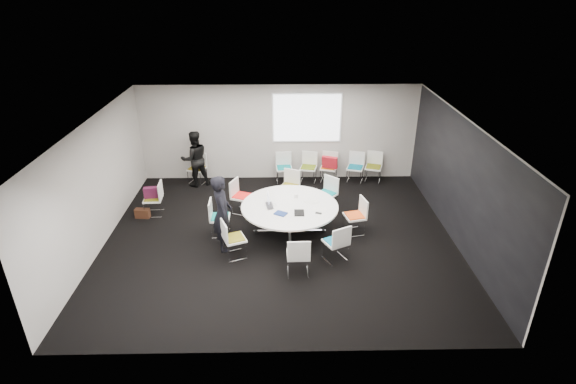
{
  "coord_description": "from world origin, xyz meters",
  "views": [
    {
      "loc": [
        0.02,
        -8.94,
        5.53
      ],
      "look_at": [
        0.2,
        0.4,
        1.0
      ],
      "focal_mm": 28.0,
      "sensor_mm": 36.0,
      "label": 1
    }
  ],
  "objects_px": {
    "chair_ring_f": "(234,245)",
    "chair_back_e": "(373,172)",
    "chair_back_b": "(308,173)",
    "chair_spare_left": "(155,205)",
    "brown_bag": "(142,213)",
    "conference_table": "(290,213)",
    "chair_ring_a": "(355,222)",
    "chair_ring_e": "(220,224)",
    "chair_back_a": "(284,173)",
    "chair_ring_c": "(289,193)",
    "chair_back_c": "(328,173)",
    "maroon_bag": "(152,192)",
    "chair_ring_d": "(242,202)",
    "chair_person_back": "(198,174)",
    "chair_back_d": "(355,173)",
    "person_back": "(195,159)",
    "chair_ring_b": "(326,200)",
    "chair_ring_g": "(298,262)",
    "chair_ring_h": "(336,249)",
    "cup": "(296,196)",
    "laptop": "(272,205)",
    "person_main": "(222,213)"
  },
  "relations": [
    {
      "from": "chair_ring_c",
      "to": "chair_ring_g",
      "type": "xyz_separation_m",
      "value": [
        0.11,
        -3.22,
        0.0
      ]
    },
    {
      "from": "chair_ring_c",
      "to": "chair_back_a",
      "type": "bearing_deg",
      "value": -60.53
    },
    {
      "from": "chair_person_back",
      "to": "chair_ring_b",
      "type": "bearing_deg",
      "value": 173.08
    },
    {
      "from": "chair_back_c",
      "to": "maroon_bag",
      "type": "xyz_separation_m",
      "value": [
        -4.64,
        -1.94,
        0.34
      ]
    },
    {
      "from": "brown_bag",
      "to": "cup",
      "type": "bearing_deg",
      "value": -6.1
    },
    {
      "from": "chair_ring_f",
      "to": "chair_back_b",
      "type": "relative_size",
      "value": 1.0
    },
    {
      "from": "chair_back_e",
      "to": "chair_person_back",
      "type": "relative_size",
      "value": 1.0
    },
    {
      "from": "chair_back_a",
      "to": "chair_spare_left",
      "type": "relative_size",
      "value": 1.0
    },
    {
      "from": "chair_ring_e",
      "to": "brown_bag",
      "type": "bearing_deg",
      "value": -113.7
    },
    {
      "from": "chair_ring_g",
      "to": "chair_person_back",
      "type": "relative_size",
      "value": 1.0
    },
    {
      "from": "conference_table",
      "to": "chair_back_b",
      "type": "relative_size",
      "value": 2.55
    },
    {
      "from": "cup",
      "to": "brown_bag",
      "type": "xyz_separation_m",
      "value": [
        -3.85,
        0.41,
        -0.66
      ]
    },
    {
      "from": "chair_ring_d",
      "to": "chair_spare_left",
      "type": "xyz_separation_m",
      "value": [
        -2.2,
        -0.08,
        0.0
      ]
    },
    {
      "from": "conference_table",
      "to": "chair_ring_d",
      "type": "distance_m",
      "value": 1.63
    },
    {
      "from": "conference_table",
      "to": "brown_bag",
      "type": "height_order",
      "value": "conference_table"
    },
    {
      "from": "chair_back_a",
      "to": "brown_bag",
      "type": "bearing_deg",
      "value": 25.81
    },
    {
      "from": "chair_ring_d",
      "to": "chair_back_e",
      "type": "distance_m",
      "value": 4.17
    },
    {
      "from": "cup",
      "to": "chair_person_back",
      "type": "bearing_deg",
      "value": 138.02
    },
    {
      "from": "chair_back_d",
      "to": "chair_spare_left",
      "type": "relative_size",
      "value": 1.0
    },
    {
      "from": "chair_ring_h",
      "to": "maroon_bag",
      "type": "height_order",
      "value": "chair_ring_h"
    },
    {
      "from": "chair_spare_left",
      "to": "maroon_bag",
      "type": "bearing_deg",
      "value": 90.0
    },
    {
      "from": "chair_back_b",
      "to": "chair_ring_b",
      "type": "bearing_deg",
      "value": 114.87
    },
    {
      "from": "chair_back_e",
      "to": "brown_bag",
      "type": "relative_size",
      "value": 2.44
    },
    {
      "from": "chair_ring_f",
      "to": "chair_back_e",
      "type": "height_order",
      "value": "same"
    },
    {
      "from": "chair_back_e",
      "to": "conference_table",
      "type": "bearing_deg",
      "value": 67.47
    },
    {
      "from": "chair_ring_d",
      "to": "chair_person_back",
      "type": "height_order",
      "value": "same"
    },
    {
      "from": "chair_back_a",
      "to": "maroon_bag",
      "type": "relative_size",
      "value": 2.2
    },
    {
      "from": "chair_ring_f",
      "to": "chair_person_back",
      "type": "relative_size",
      "value": 1.0
    },
    {
      "from": "chair_person_back",
      "to": "person_main",
      "type": "distance_m",
      "value": 3.77
    },
    {
      "from": "chair_back_a",
      "to": "chair_spare_left",
      "type": "bearing_deg",
      "value": 25.8
    },
    {
      "from": "chair_back_e",
      "to": "laptop",
      "type": "relative_size",
      "value": 2.47
    },
    {
      "from": "chair_ring_a",
      "to": "chair_ring_e",
      "type": "height_order",
      "value": "same"
    },
    {
      "from": "chair_ring_a",
      "to": "chair_person_back",
      "type": "bearing_deg",
      "value": 41.5
    },
    {
      "from": "chair_back_c",
      "to": "person_back",
      "type": "relative_size",
      "value": 0.54
    },
    {
      "from": "chair_back_c",
      "to": "chair_spare_left",
      "type": "xyz_separation_m",
      "value": [
        -4.62,
        -1.94,
        0.0
      ]
    },
    {
      "from": "chair_ring_a",
      "to": "chair_ring_h",
      "type": "relative_size",
      "value": 1.0
    },
    {
      "from": "chair_ring_b",
      "to": "chair_ring_g",
      "type": "distance_m",
      "value": 2.89
    },
    {
      "from": "chair_ring_g",
      "to": "chair_back_a",
      "type": "bearing_deg",
      "value": 91.95
    },
    {
      "from": "chair_ring_h",
      "to": "laptop",
      "type": "relative_size",
      "value": 2.47
    },
    {
      "from": "chair_ring_a",
      "to": "chair_person_back",
      "type": "relative_size",
      "value": 1.0
    },
    {
      "from": "chair_back_c",
      "to": "laptop",
      "type": "height_order",
      "value": "chair_back_c"
    },
    {
      "from": "conference_table",
      "to": "chair_ring_b",
      "type": "height_order",
      "value": "chair_ring_b"
    },
    {
      "from": "chair_ring_a",
      "to": "chair_back_b",
      "type": "bearing_deg",
      "value": 4.02
    },
    {
      "from": "chair_ring_e",
      "to": "chair_person_back",
      "type": "distance_m",
      "value": 3.12
    },
    {
      "from": "chair_ring_h",
      "to": "chair_ring_e",
      "type": "bearing_deg",
      "value": 129.94
    },
    {
      "from": "chair_back_d",
      "to": "person_back",
      "type": "relative_size",
      "value": 0.54
    },
    {
      "from": "chair_spare_left",
      "to": "brown_bag",
      "type": "height_order",
      "value": "chair_spare_left"
    },
    {
      "from": "chair_ring_b",
      "to": "chair_back_b",
      "type": "distance_m",
      "value": 1.8
    },
    {
      "from": "chair_ring_e",
      "to": "chair_back_d",
      "type": "xyz_separation_m",
      "value": [
        3.62,
        2.93,
        0.0
      ]
    },
    {
      "from": "chair_person_back",
      "to": "person_main",
      "type": "relative_size",
      "value": 0.5
    }
  ]
}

